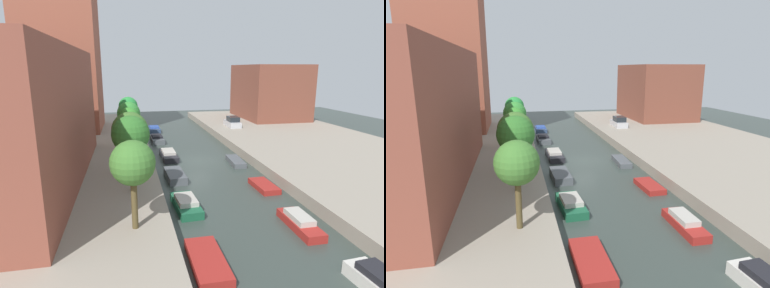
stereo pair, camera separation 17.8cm
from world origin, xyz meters
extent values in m
plane|color=#333D38|center=(0.00, 0.00, 0.00)|extent=(84.00, 84.00, 0.00)
cube|color=gray|center=(-15.00, 0.00, 0.50)|extent=(20.00, 64.00, 1.00)
cube|color=gray|center=(15.00, 0.00, 0.50)|extent=(20.00, 64.00, 1.00)
cube|color=brown|center=(-16.00, 16.70, 12.49)|extent=(10.00, 10.48, 22.97)
cube|color=brown|center=(18.00, 21.70, 5.70)|extent=(10.00, 13.85, 9.39)
cylinder|color=brown|center=(-7.13, -15.61, 2.47)|extent=(0.35, 0.35, 2.94)
sphere|color=#3E742D|center=(-7.13, -15.61, 4.81)|extent=(2.48, 2.48, 2.48)
cylinder|color=brown|center=(-7.13, -9.85, 2.62)|extent=(0.34, 0.34, 3.25)
sphere|color=#2F6D28|center=(-7.13, -9.85, 5.19)|extent=(2.71, 2.71, 2.71)
cylinder|color=brown|center=(-7.13, -5.08, 2.26)|extent=(0.21, 0.21, 2.52)
sphere|color=#3E6D2C|center=(-7.13, -5.08, 4.61)|extent=(3.14, 3.14, 3.14)
cylinder|color=#4F3C2E|center=(-7.13, 1.07, 2.54)|extent=(0.34, 0.34, 3.08)
sphere|color=#35872D|center=(-7.13, 1.07, 4.81)|extent=(2.09, 2.09, 2.09)
cylinder|color=brown|center=(-7.13, 5.88, 2.31)|extent=(0.22, 0.22, 2.63)
sphere|color=#348A34|center=(-7.13, 5.88, 4.58)|extent=(2.73, 2.73, 2.73)
cylinder|color=brown|center=(-7.13, 10.87, 2.48)|extent=(0.30, 0.30, 2.95)
sphere|color=#298C3B|center=(-7.13, 10.87, 4.84)|extent=(2.53, 2.53, 2.53)
cube|color=#B7B7BC|center=(8.60, 14.10, 1.42)|extent=(1.81, 4.06, 0.84)
cube|color=#1E2328|center=(8.60, 13.80, 2.21)|extent=(1.57, 2.24, 0.73)
cube|color=maroon|center=(-3.68, -18.46, 0.26)|extent=(1.68, 3.94, 0.51)
cube|color=#195638|center=(-3.50, -11.64, 0.28)|extent=(1.78, 4.04, 0.56)
cube|color=#B2ADA3|center=(-3.50, -11.67, 0.73)|extent=(1.45, 2.25, 0.33)
cube|color=#4C5156|center=(-3.33, -5.29, 0.34)|extent=(1.66, 3.77, 0.68)
cube|color=#232328|center=(-2.99, 1.65, 0.30)|extent=(1.66, 4.62, 0.59)
cube|color=#B2ADA3|center=(-2.99, 1.80, 0.73)|extent=(1.39, 2.55, 0.28)
cube|color=#4C5156|center=(-3.47, 10.06, 0.32)|extent=(1.74, 4.28, 0.64)
cube|color=black|center=(-3.47, 10.23, 0.77)|extent=(1.43, 2.37, 0.26)
cube|color=#33476B|center=(-3.23, 17.19, 0.34)|extent=(1.69, 3.91, 0.69)
cube|color=#2D4C9E|center=(-3.23, 17.22, 0.79)|extent=(1.42, 2.16, 0.21)
cube|color=beige|center=(3.38, -22.04, 0.35)|extent=(1.59, 3.60, 0.69)
cube|color=black|center=(3.38, -21.87, 0.87)|extent=(1.27, 2.01, 0.36)
cube|color=maroon|center=(2.96, -15.83, 0.26)|extent=(1.26, 3.95, 0.52)
cube|color=#B2ADA3|center=(2.96, -15.67, 0.70)|extent=(1.07, 2.17, 0.35)
cube|color=maroon|center=(3.58, -9.05, 0.22)|extent=(1.59, 3.29, 0.44)
cube|color=#4C5156|center=(3.64, -1.77, 0.24)|extent=(1.45, 3.89, 0.49)
camera|label=1|loc=(-7.29, -32.18, 9.73)|focal=29.67mm
camera|label=2|loc=(-7.11, -32.22, 9.73)|focal=29.67mm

